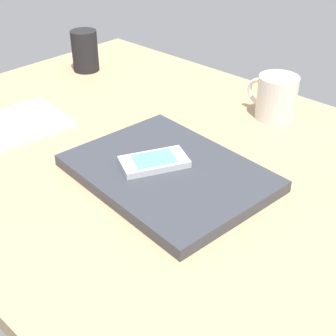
{
  "coord_description": "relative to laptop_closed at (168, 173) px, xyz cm",
  "views": [
    {
      "loc": [
        -48.99,
        53.36,
        47.39
      ],
      "look_at": [
        -3.73,
        5.27,
        5.0
      ],
      "focal_mm": 50.36,
      "sensor_mm": 36.0,
      "label": 1
    }
  ],
  "objects": [
    {
      "name": "coffee_mug",
      "position": [
        -0.28,
        -32.02,
        3.47
      ],
      "size": [
        11.5,
        8.16,
        8.98
      ],
      "color": "silver",
      "rests_on": "desk_surface"
    },
    {
      "name": "notepad",
      "position": [
        35.42,
        7.1,
        -0.62
      ],
      "size": [
        17.53,
        20.3,
        0.8
      ],
      "primitive_type": "cube",
      "rotation": [
        0.0,
        0.0,
        -0.11
      ],
      "color": "white",
      "rests_on": "desk_surface"
    },
    {
      "name": "desk_surface",
      "position": [
        3.73,
        -5.27,
        -2.52
      ],
      "size": [
        120.0,
        80.0,
        3.0
      ],
      "primitive_type": "cube",
      "color": "tan",
      "rests_on": "ground"
    },
    {
      "name": "pen_cup",
      "position": [
        49.62,
        -22.06,
        4.07
      ],
      "size": [
        6.56,
        6.56,
        10.18
      ],
      "primitive_type": "cylinder",
      "color": "black",
      "rests_on": "desk_surface"
    },
    {
      "name": "laptop_closed",
      "position": [
        0.0,
        0.0,
        0.0
      ],
      "size": [
        34.41,
        27.17,
        2.05
      ],
      "primitive_type": "cube",
      "rotation": [
        0.0,
        0.0,
        -0.09
      ],
      "color": "#33353D",
      "rests_on": "desk_surface"
    },
    {
      "name": "cell_phone_on_laptop",
      "position": [
        2.33,
        0.93,
        1.64
      ],
      "size": [
        10.34,
        12.63,
        1.3
      ],
      "color": "silver",
      "rests_on": "laptop_closed"
    }
  ]
}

